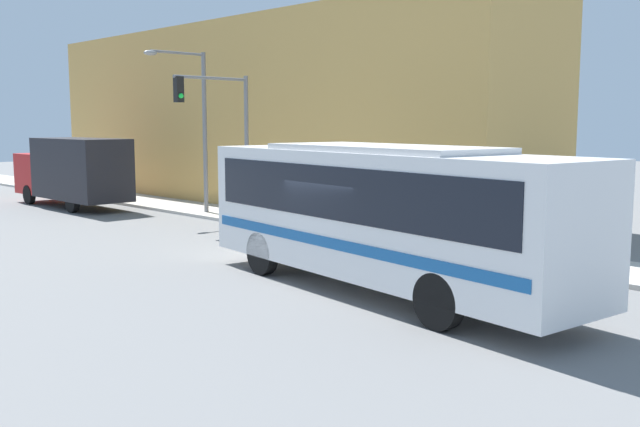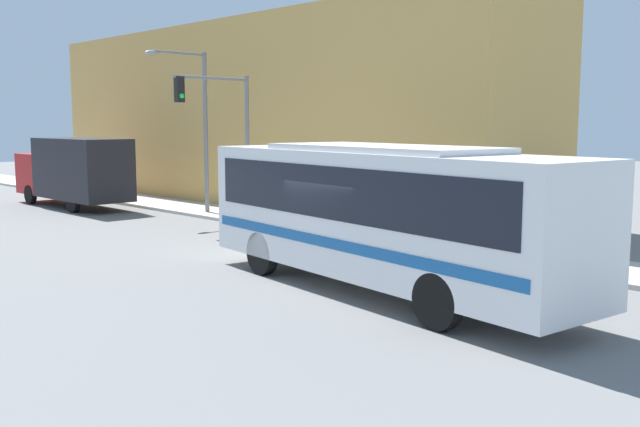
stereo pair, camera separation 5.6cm
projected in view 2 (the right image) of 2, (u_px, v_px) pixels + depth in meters
The scene contains 10 objects.
ground_plane at pixel (347, 287), 16.71m from camera, with size 120.00×120.00×0.00m, color slate.
sidewalk at pixel (136, 200), 35.01m from camera, with size 2.79×70.00×0.12m.
building_facade at pixel (266, 115), 34.16m from camera, with size 6.00×28.57×8.38m.
city_bus at pixel (381, 208), 15.97m from camera, with size 3.85×10.66×3.33m.
delivery_truck at pixel (74, 170), 32.24m from camera, with size 2.21×7.71×3.14m.
fire_hydrant at pixel (402, 230), 21.97m from camera, with size 0.26×0.35×0.82m.
traffic_light_pole at pixel (224, 122), 26.44m from camera, with size 3.28×0.35×5.46m.
parking_meter at pixel (299, 204), 25.27m from camera, with size 0.14×0.14×1.22m.
street_lamp at pixel (197, 116), 29.01m from camera, with size 2.82×0.28×6.54m.
pedestrian_near_corner at pixel (283, 194), 27.86m from camera, with size 0.34×0.34×1.80m.
Camera 2 is at (-11.85, -11.29, 3.84)m, focal length 40.00 mm.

